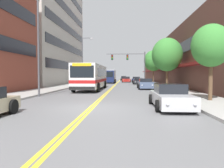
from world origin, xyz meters
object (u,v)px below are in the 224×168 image
Objects in this scene: car_slate_blue_parked_right_mid at (145,84)px; car_navy_parked_right_end at (136,80)px; car_red_moving_second at (126,80)px; box_truck at (110,76)px; city_bus at (92,76)px; street_tree_right_mid at (167,55)px; traffic_signal_mast at (131,61)px; street_lamp_left_near at (40,31)px; street_tree_right_far at (153,61)px; car_black_moving_lead at (124,78)px; car_champagne_parked_left_near at (95,81)px; street_lamp_left_far at (84,57)px; street_tree_right_near at (211,46)px; fire_hydrant at (163,86)px; car_silver_parked_right_foreground at (170,97)px; car_charcoal_parked_right_far at (138,81)px.

car_slate_blue_parked_right_mid is 1.03× the size of car_navy_parked_right_end.
box_truck is at bearing -123.15° from car_red_moving_second.
car_red_moving_second is at bearing 80.83° from city_bus.
traffic_signal_mast is at bearing 109.77° from street_tree_right_mid.
street_lamp_left_near is (-9.56, -35.66, 4.74)m from car_navy_parked_right_end.
city_bus is 1.99× the size of street_tree_right_far.
car_slate_blue_parked_right_mid is 1.07× the size of car_red_moving_second.
street_tree_right_far reaches higher than car_black_moving_lead.
street_lamp_left_far is (-0.73, -7.72, 4.10)m from car_champagne_parked_left_near.
traffic_signal_mast is at bearing 66.42° from city_bus.
car_black_moving_lead is at bearing 77.89° from car_champagne_parked_left_near.
car_red_moving_second is 19.27m from street_lamp_left_far.
traffic_signal_mast reaches higher than box_truck.
street_lamp_left_near is (-3.49, -30.15, 3.86)m from box_truck.
car_black_moving_lead is (-3.18, 41.46, 0.01)m from car_slate_blue_parked_right_mid.
street_tree_right_far is at bearing -69.78° from car_red_moving_second.
street_tree_right_near is 6.27× the size of fire_hydrant.
traffic_signal_mast is at bearing 102.76° from fire_hydrant.
car_silver_parked_right_foreground is 41.18m from car_navy_parked_right_end.
car_red_moving_second is at bearing 97.61° from fire_hydrant.
car_slate_blue_parked_right_mid is 0.66× the size of box_truck.
fire_hydrant is (10.28, -19.46, -0.09)m from car_champagne_parked_left_near.
car_navy_parked_right_end is 8.24m from box_truck.
street_tree_right_near is (9.06, -33.14, 2.19)m from box_truck.
traffic_signal_mast is 1.11× the size of street_tree_right_far.
street_tree_right_near is 0.81× the size of street_tree_right_mid.
traffic_signal_mast is 0.73× the size of street_lamp_left_near.
city_bus is 12.86m from traffic_signal_mast.
street_tree_right_mid is at bearing 0.98° from city_bus.
car_navy_parked_right_end is 0.59× the size of street_lamp_left_far.
city_bus reaches higher than car_red_moving_second.
fire_hydrant is at bearing -62.14° from car_champagne_parked_left_near.
street_tree_right_mid reaches higher than street_tree_right_near.
street_lamp_left_near reaches higher than car_charcoal_parked_right_far.
fire_hydrant is (7.57, -23.55, -0.97)m from box_truck.
car_silver_parked_right_foreground is 0.72× the size of traffic_signal_mast.
street_lamp_left_far reaches higher than street_tree_right_mid.
traffic_signal_mast is at bearing -87.25° from car_red_moving_second.
street_tree_right_near is 0.81× the size of street_tree_right_far.
city_bus is 2.51× the size of car_silver_parked_right_foreground.
car_navy_parked_right_end is 37.22m from street_lamp_left_near.
car_red_moving_second is 0.67× the size of traffic_signal_mast.
street_lamp_left_far is at bearing 106.70° from city_bus.
traffic_signal_mast is at bearing -87.24° from car_black_moving_lead.
street_lamp_left_far reaches higher than car_champagne_parked_left_near.
car_charcoal_parked_right_far is at bearing -38.29° from box_truck.
car_slate_blue_parked_right_mid is at bearing -90.04° from car_navy_parked_right_end.
car_silver_parked_right_foreground is 25.97m from street_lamp_left_far.
street_tree_right_far reaches higher than city_bus.
street_lamp_left_near is (-2.84, -9.02, 3.69)m from city_bus.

